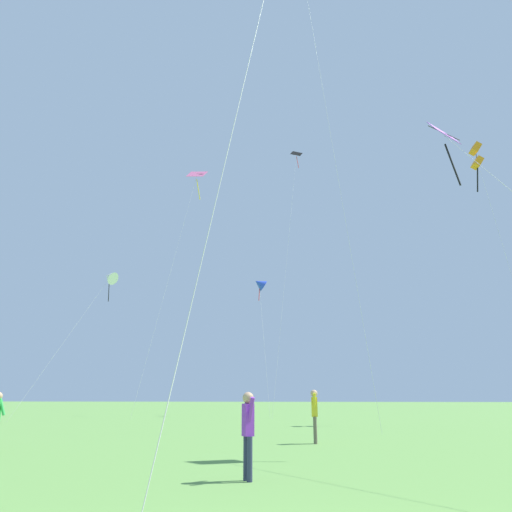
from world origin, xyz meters
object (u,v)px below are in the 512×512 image
(kite_orange_box, at_px, (476,157))
(kite_black_large, at_px, (295,171))
(kite_purple_streamer, at_px, (451,145))
(kite_pink_low, at_px, (196,183))
(person_near_tree, at_px, (248,427))
(kite_blue_delta, at_px, (260,284))
(person_far_back, at_px, (315,411))
(kite_white_distant, at_px, (110,277))

(kite_orange_box, bearing_deg, kite_black_large, 132.85)
(kite_purple_streamer, xyz_separation_m, kite_pink_low, (-16.49, 28.54, 12.85))
(kite_orange_box, bearing_deg, person_near_tree, -118.14)
(kite_blue_delta, height_order, person_far_back, kite_blue_delta)
(kite_purple_streamer, height_order, person_near_tree, kite_purple_streamer)
(kite_blue_delta, relative_size, person_far_back, 7.21)
(kite_blue_delta, xyz_separation_m, kite_purple_streamer, (10.34, -30.05, -2.75))
(person_near_tree, bearing_deg, kite_orange_box, 61.86)
(kite_white_distant, distance_m, kite_pink_low, 13.92)
(kite_white_distant, bearing_deg, kite_purple_streamer, -45.38)
(person_far_back, relative_size, person_near_tree, 1.10)
(kite_orange_box, relative_size, kite_black_large, 0.68)
(kite_blue_delta, distance_m, person_near_tree, 36.78)
(kite_black_large, bearing_deg, kite_blue_delta, -144.14)
(kite_orange_box, xyz_separation_m, kite_black_large, (-13.47, 14.52, 6.94))
(kite_purple_streamer, bearing_deg, person_near_tree, -139.65)
(kite_blue_delta, distance_m, kite_orange_box, 21.52)
(kite_blue_delta, bearing_deg, kite_orange_box, -35.36)
(kite_orange_box, relative_size, kite_white_distant, 1.61)
(kite_white_distant, height_order, person_near_tree, kite_white_distant)
(kite_blue_delta, distance_m, kite_pink_low, 11.92)
(kite_purple_streamer, relative_size, kite_white_distant, 0.94)
(kite_pink_low, bearing_deg, person_far_back, -64.97)
(kite_pink_low, height_order, person_near_tree, kite_pink_low)
(kite_blue_delta, distance_m, kite_white_distant, 13.89)
(kite_purple_streamer, relative_size, kite_black_large, 0.40)
(kite_orange_box, distance_m, kite_purple_streamer, 20.97)
(kite_purple_streamer, relative_size, kite_pink_low, 0.46)
(kite_black_large, bearing_deg, person_near_tree, -88.05)
(kite_white_distant, relative_size, person_near_tree, 7.29)
(kite_blue_delta, height_order, kite_purple_streamer, kite_blue_delta)
(kite_purple_streamer, distance_m, person_near_tree, 10.97)
(kite_purple_streamer, xyz_separation_m, person_near_tree, (-5.61, -4.77, -8.13))
(kite_white_distant, bearing_deg, kite_black_large, 36.82)
(kite_orange_box, height_order, kite_black_large, kite_black_large)
(kite_orange_box, xyz_separation_m, person_near_tree, (-12.20, -22.80, -16.55))
(kite_blue_delta, relative_size, kite_purple_streamer, 1.15)
(kite_black_large, height_order, person_far_back, kite_black_large)
(kite_blue_delta, relative_size, kite_white_distant, 1.09)
(kite_blue_delta, bearing_deg, kite_purple_streamer, -71.00)
(kite_black_large, bearing_deg, person_far_back, -85.61)
(person_far_back, bearing_deg, kite_orange_box, 53.08)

